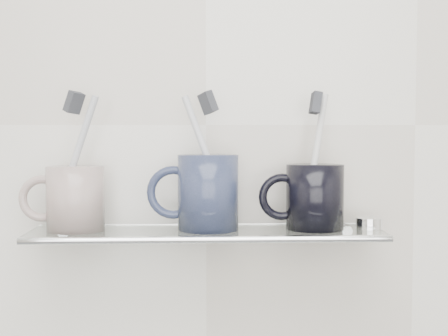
{
  "coord_description": "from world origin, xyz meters",
  "views": [
    {
      "loc": [
        -0.01,
        0.16,
        1.24
      ],
      "look_at": [
        0.02,
        1.04,
        1.19
      ],
      "focal_mm": 50.0,
      "sensor_mm": 36.0,
      "label": 1
    }
  ],
  "objects_px": {
    "shelf_glass": "(207,233)",
    "mug_left": "(76,198)",
    "mug_center": "(208,192)",
    "mug_right": "(315,197)"
  },
  "relations": [
    {
      "from": "shelf_glass",
      "to": "mug_center",
      "type": "height_order",
      "value": "mug_center"
    },
    {
      "from": "mug_center",
      "to": "mug_left",
      "type": "bearing_deg",
      "value": -164.84
    },
    {
      "from": "shelf_glass",
      "to": "mug_right",
      "type": "relative_size",
      "value": 5.39
    },
    {
      "from": "mug_center",
      "to": "mug_right",
      "type": "xyz_separation_m",
      "value": [
        0.15,
        0.0,
        -0.01
      ]
    },
    {
      "from": "mug_left",
      "to": "mug_right",
      "type": "bearing_deg",
      "value": 18.54
    },
    {
      "from": "mug_left",
      "to": "mug_center",
      "type": "xyz_separation_m",
      "value": [
        0.19,
        0.0,
        0.01
      ]
    },
    {
      "from": "shelf_glass",
      "to": "mug_left",
      "type": "bearing_deg",
      "value": 178.46
    },
    {
      "from": "shelf_glass",
      "to": "mug_left",
      "type": "distance_m",
      "value": 0.19
    },
    {
      "from": "mug_left",
      "to": "mug_right",
      "type": "relative_size",
      "value": 0.98
    },
    {
      "from": "mug_right",
      "to": "mug_left",
      "type": "bearing_deg",
      "value": -162.94
    }
  ]
}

